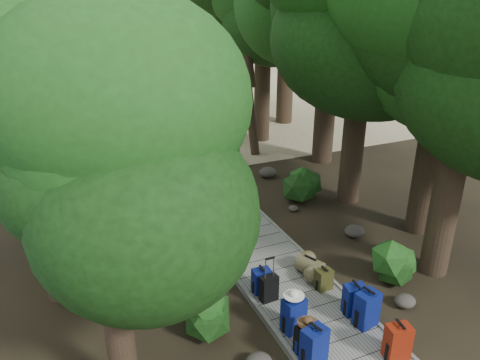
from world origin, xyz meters
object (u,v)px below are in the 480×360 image
backpack_left_a (314,345)px  kayak (85,133)px  backpack_right_b (367,307)px  sun_lounger (231,125)px  backpack_left_b (305,338)px  suitcase_on_boardwalk (269,288)px  backpack_right_a (398,340)px  backpack_right_d (324,278)px  lone_suitcase_on_sand (174,141)px  duffel_right_khaki (310,266)px  backpack_left_d (262,279)px  backpack_right_c (354,298)px  backpack_left_c (294,313)px

backpack_left_a → kayak: size_ratio=0.28×
backpack_right_b → sun_lounger: backpack_right_b is taller
backpack_left_a → sun_lounger: bearing=59.1°
backpack_left_b → suitcase_on_boardwalk: backpack_left_b is taller
kayak → backpack_right_a: bearing=-84.4°
backpack_right_d → lone_suitcase_on_sand: 10.26m
backpack_right_a → backpack_right_d: bearing=101.4°
backpack_left_a → duffel_right_khaki: (1.35, 2.33, -0.20)m
backpack_left_d → lone_suitcase_on_sand: (0.93, 9.80, -0.03)m
backpack_left_b → backpack_right_c: bearing=15.8°
backpack_left_d → backpack_right_a: (1.32, -2.66, 0.08)m
lone_suitcase_on_sand → kayak: (-3.05, 3.23, -0.22)m
kayak → backpack_right_c: bearing=-83.1°
backpack_right_a → backpack_right_c: size_ratio=1.05×
backpack_right_d → kayak: (-3.37, 13.49, -0.22)m
backpack_left_d → backpack_right_c: (1.36, -1.37, 0.06)m
backpack_left_d → backpack_right_d: (1.25, -0.46, -0.03)m
backpack_right_d → sun_lounger: 11.93m
backpack_right_b → backpack_left_a: bearing=-172.7°
backpack_left_a → backpack_right_b: (1.44, 0.45, -0.00)m
backpack_left_a → kayak: 15.36m
backpack_left_c → suitcase_on_boardwalk: 1.00m
backpack_right_c → sun_lounger: (2.61, 12.53, -0.14)m
backpack_left_d → duffel_right_khaki: 1.29m
backpack_left_a → suitcase_on_boardwalk: size_ratio=1.41×
backpack_left_d → suitcase_on_boardwalk: backpack_left_d is taller
backpack_right_c → backpack_right_b: bearing=-80.0°
suitcase_on_boardwalk → sun_lounger: (3.96, 11.49, -0.08)m
backpack_right_a → backpack_left_b: bearing=161.1°
backpack_right_d → backpack_right_b: bearing=-88.2°
duffel_right_khaki → backpack_left_c: bearing=-153.5°
backpack_left_a → sun_lounger: (4.04, 13.35, -0.19)m
backpack_right_c → sun_lounger: backpack_right_c is taller
kayak → sun_lounger: size_ratio=1.48×
backpack_left_c → backpack_right_c: backpack_left_c is taller
sun_lounger → backpack_left_c: bearing=-91.1°
kayak → backpack_left_c: bearing=-88.3°
backpack_left_a → backpack_left_d: backpack_left_a is taller
backpack_left_d → backpack_right_b: (1.36, -1.74, 0.11)m
backpack_right_a → backpack_right_b: bearing=96.9°
backpack_left_d → kayak: backpack_left_d is taller
backpack_right_c → duffel_right_khaki: 1.52m
kayak → backpack_right_d: bearing=-82.7°
backpack_left_b → suitcase_on_boardwalk: size_ratio=1.08×
backpack_right_a → backpack_right_d: (-0.07, 2.20, -0.11)m
backpack_left_c → kayak: (-2.14, 14.35, -0.34)m
backpack_left_b → lone_suitcase_on_sand: bearing=81.0°
lone_suitcase_on_sand → kayak: lone_suitcase_on_sand is taller
backpack_right_a → suitcase_on_boardwalk: size_ratio=1.31×
suitcase_on_boardwalk → backpack_left_c: bearing=-94.8°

